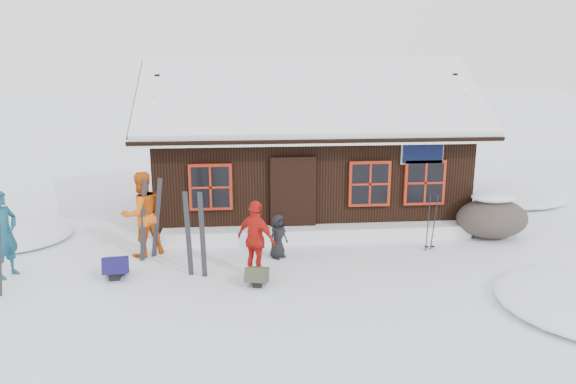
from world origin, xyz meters
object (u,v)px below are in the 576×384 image
object	(u,v)px
boulder	(492,217)
skier_crouched	(278,236)
skier_teal	(4,234)
backpack_blue	(116,269)
skier_orange_left	(142,214)
ski_poles	(431,224)
skier_orange_right	(256,239)
backpack_olive	(257,278)

from	to	relation	value
boulder	skier_crouched	bearing A→B (deg)	-169.98
skier_teal	backpack_blue	size ratio (longest dim) A/B	2.89
skier_orange_left	boulder	size ratio (longest dim) A/B	1.09
skier_orange_left	ski_poles	xyz separation A→B (m)	(6.61, -0.27, -0.33)
boulder	ski_poles	xyz separation A→B (m)	(-1.84, -0.77, 0.12)
skier_orange_right	skier_orange_left	bearing A→B (deg)	11.44
backpack_blue	boulder	bearing A→B (deg)	5.21
skier_orange_right	skier_crouched	distance (m)	1.24
skier_orange_right	boulder	distance (m)	6.28
skier_crouched	backpack_olive	world-z (taller)	skier_crouched
skier_orange_left	skier_crouched	xyz separation A→B (m)	(3.04, -0.45, -0.47)
backpack_blue	skier_crouched	bearing A→B (deg)	7.54
skier_orange_right	backpack_blue	size ratio (longest dim) A/B	2.56
skier_orange_left	backpack_blue	xyz separation A→B (m)	(-0.37, -1.29, -0.80)
boulder	ski_poles	bearing A→B (deg)	-157.25
skier_orange_left	skier_crouched	size ratio (longest dim) A/B	1.94
skier_teal	skier_orange_right	xyz separation A→B (m)	(5.10, -0.50, -0.11)
boulder	backpack_olive	distance (m)	6.44
boulder	ski_poles	size ratio (longest dim) A/B	1.30
ski_poles	skier_teal	bearing A→B (deg)	-175.23
skier_orange_right	backpack_olive	bearing A→B (deg)	132.05
backpack_blue	backpack_olive	size ratio (longest dim) A/B	1.20
skier_teal	boulder	xyz separation A→B (m)	(11.04, 1.54, -0.39)
skier_crouched	boulder	world-z (taller)	boulder
skier_teal	skier_crouched	world-z (taller)	skier_teal
skier_teal	boulder	distance (m)	11.15
skier_orange_right	ski_poles	xyz separation A→B (m)	(4.10, 1.27, -0.17)
skier_teal	ski_poles	distance (m)	9.24
skier_crouched	ski_poles	size ratio (longest dim) A/B	0.73
boulder	backpack_olive	bearing A→B (deg)	-157.55
boulder	backpack_olive	size ratio (longest dim) A/B	3.37
skier_crouched	ski_poles	bearing A→B (deg)	-38.36
skier_orange_left	boulder	world-z (taller)	skier_orange_left
backpack_olive	skier_orange_right	bearing A→B (deg)	103.83
skier_teal	skier_orange_left	size ratio (longest dim) A/B	0.94
skier_crouched	boulder	xyz separation A→B (m)	(5.41, 0.96, 0.03)
backpack_blue	backpack_olive	distance (m)	2.95
skier_crouched	backpack_blue	distance (m)	3.52
skier_crouched	boulder	bearing A→B (deg)	-31.33
skier_orange_left	backpack_blue	size ratio (longest dim) A/B	3.07
boulder	ski_poles	world-z (taller)	ski_poles
boulder	skier_teal	bearing A→B (deg)	-172.07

